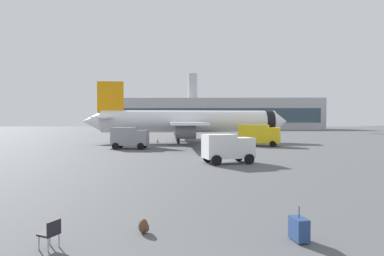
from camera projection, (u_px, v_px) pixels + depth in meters
airplane_at_gate at (188, 122)px, 52.93m from camera, size 35.77×32.31×10.50m
service_truck at (130, 137)px, 41.16m from camera, size 4.88×2.68×2.90m
fuel_truck at (259, 134)px, 46.00m from camera, size 6.46×4.29×3.20m
cargo_van at (227, 147)px, 27.09m from camera, size 4.81×3.45×2.60m
safety_cone_near at (147, 141)px, 52.44m from camera, size 0.44×0.44×0.70m
safety_cone_mid at (158, 141)px, 53.04m from camera, size 0.44×0.44×0.66m
rolling_suitcase at (299, 229)px, 9.56m from camera, size 0.53×0.71×1.10m
traveller_backpack at (144, 226)px, 10.26m from camera, size 0.36×0.40×0.48m
gate_chair at (51, 232)px, 8.98m from camera, size 0.63×0.63×0.86m
terminal_building at (213, 114)px, 142.18m from camera, size 95.81×22.80×25.74m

